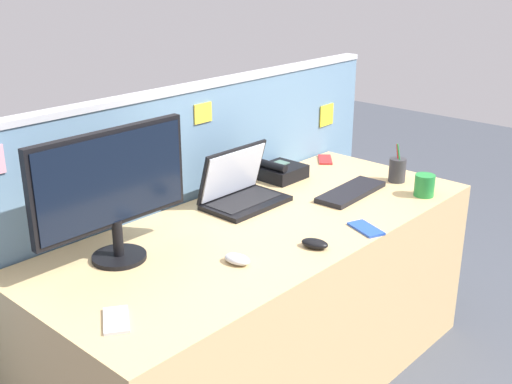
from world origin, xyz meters
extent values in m
plane|color=#424751|center=(0.00, 0.00, 0.00)|extent=(10.00, 10.00, 0.00)
cube|color=tan|center=(0.00, 0.00, 0.37)|extent=(1.92, 0.80, 0.74)
cube|color=#6084A3|center=(0.00, 0.44, 0.60)|extent=(2.39, 0.06, 1.21)
cube|color=#B7BAC1|center=(0.00, 0.44, 1.22)|extent=(2.39, 0.07, 0.02)
cube|color=yellow|center=(0.06, 0.41, 1.11)|extent=(0.10, 0.01, 0.08)
cube|color=yellow|center=(0.94, 0.41, 0.94)|extent=(0.11, 0.01, 0.11)
cylinder|color=black|center=(-0.57, 0.17, 0.75)|extent=(0.19, 0.19, 0.02)
cylinder|color=black|center=(-0.57, 0.17, 0.82)|extent=(0.04, 0.04, 0.13)
cube|color=black|center=(-0.57, 0.18, 1.04)|extent=(0.60, 0.03, 0.33)
cube|color=black|center=(-0.57, 0.17, 1.04)|extent=(0.57, 0.01, 0.30)
cube|color=black|center=(0.09, 0.19, 0.75)|extent=(0.35, 0.22, 0.02)
cube|color=black|center=(0.09, 0.20, 0.77)|extent=(0.31, 0.15, 0.00)
cube|color=black|center=(0.09, 0.27, 0.87)|extent=(0.35, 0.08, 0.22)
cube|color=silver|center=(0.09, 0.26, 0.87)|extent=(0.32, 0.06, 0.20)
cube|color=black|center=(0.45, 0.31, 0.77)|extent=(0.20, 0.18, 0.06)
cube|color=#4C6B5B|center=(0.48, 0.33, 0.81)|extent=(0.06, 0.06, 0.01)
cylinder|color=black|center=(0.39, 0.31, 0.82)|extent=(0.04, 0.17, 0.04)
cube|color=black|center=(0.50, -0.06, 0.76)|extent=(0.38, 0.16, 0.02)
ellipsoid|color=black|center=(-0.04, -0.27, 0.76)|extent=(0.08, 0.11, 0.03)
ellipsoid|color=silver|center=(-0.32, -0.15, 0.76)|extent=(0.07, 0.11, 0.03)
cylinder|color=#333338|center=(0.78, -0.12, 0.80)|extent=(0.08, 0.08, 0.11)
cylinder|color=#238438|center=(0.77, -0.13, 0.86)|extent=(0.03, 0.03, 0.14)
cylinder|color=red|center=(0.79, -0.11, 0.85)|extent=(0.01, 0.03, 0.13)
cube|color=blue|center=(0.22, -0.32, 0.75)|extent=(0.12, 0.17, 0.01)
cube|color=#B22323|center=(0.82, 0.32, 0.75)|extent=(0.16, 0.15, 0.01)
cube|color=#B7BAC1|center=(-0.81, -0.15, 0.75)|extent=(0.14, 0.16, 0.01)
cylinder|color=#238438|center=(0.70, -0.30, 0.79)|extent=(0.09, 0.09, 0.10)
torus|color=#238438|center=(0.75, -0.30, 0.79)|extent=(0.05, 0.01, 0.05)
camera|label=1|loc=(-1.71, -1.51, 1.73)|focal=44.59mm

